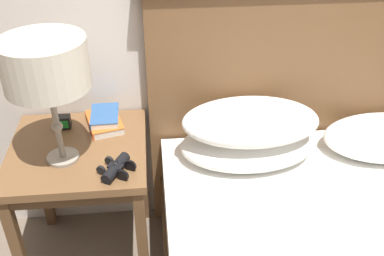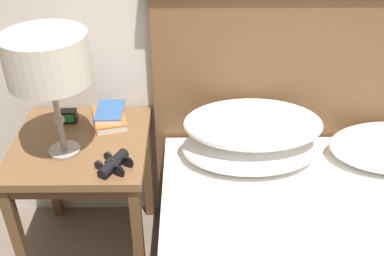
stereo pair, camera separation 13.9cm
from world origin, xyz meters
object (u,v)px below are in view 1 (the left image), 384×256
Objects in this scene: table_lamp at (45,66)px; book_stacked_on_top at (104,116)px; book_on_nightstand at (104,122)px; nightstand at (80,164)px; alarm_clock at (63,122)px; binoculars_pair at (116,168)px.

table_lamp is 0.47m from book_stacked_on_top.
table_lamp is 2.15× the size of book_on_nightstand.
alarm_clock reaches higher than nightstand.
binoculars_pair is (0.22, -0.11, -0.39)m from table_lamp.
nightstand is 0.22m from alarm_clock.
book_on_nightstand is 0.35m from binoculars_pair.
alarm_clock reaches higher than book_on_nightstand.
nightstand is at bearing -64.25° from alarm_clock.
book_stacked_on_top is at bearing 60.03° from book_on_nightstand.
alarm_clock is (-0.25, 0.35, 0.01)m from binoculars_pair.
book_on_nightstand is 1.28× the size of book_stacked_on_top.
book_stacked_on_top is (0.11, 0.17, 0.14)m from nightstand.
table_lamp is 3.20× the size of binoculars_pair.
binoculars_pair is (0.17, -0.19, 0.11)m from nightstand.
book_stacked_on_top is at bearing 57.01° from nightstand.
book_on_nightstand is at bearing 57.10° from table_lamp.
book_stacked_on_top is (0.16, 0.24, -0.37)m from table_lamp.
table_lamp is at bearing -82.45° from alarm_clock.
table_lamp is 0.47m from binoculars_pair.
book_stacked_on_top is 2.69× the size of alarm_clock.
alarm_clock is at bearing 179.41° from book_on_nightstand.
table_lamp is at bearing 153.20° from binoculars_pair.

